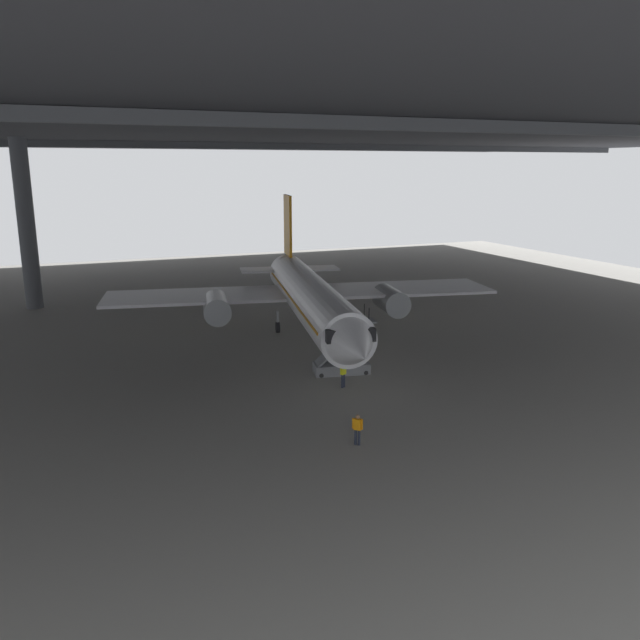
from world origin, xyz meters
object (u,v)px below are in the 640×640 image
airplane_main (309,297)px  crew_worker_by_stairs (343,372)px  boarding_stairs (342,363)px  crew_worker_near_nose (357,428)px

airplane_main → crew_worker_by_stairs: (-2.48, -12.05, -2.34)m
boarding_stairs → crew_worker_near_nose: size_ratio=2.83×
airplane_main → boarding_stairs: size_ratio=7.52×
airplane_main → crew_worker_near_nose: size_ratio=21.25×
crew_worker_by_stairs → airplane_main: bearing=78.4°
airplane_main → crew_worker_near_nose: (-5.31, -20.00, -2.42)m
airplane_main → boarding_stairs: 9.85m
airplane_main → crew_worker_near_nose: airplane_main is taller
boarding_stairs → crew_worker_near_nose: (-3.96, -10.59, 0.19)m
crew_worker_by_stairs → crew_worker_near_nose: bearing=-109.6°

